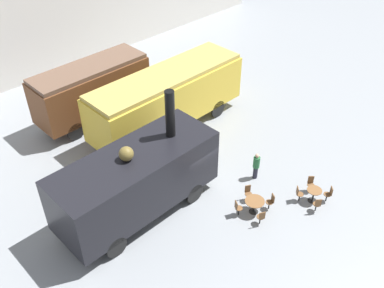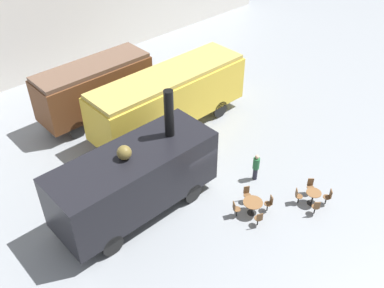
{
  "view_description": "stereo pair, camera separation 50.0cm",
  "coord_description": "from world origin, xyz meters",
  "px_view_note": "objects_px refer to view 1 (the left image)",
  "views": [
    {
      "loc": [
        -11.53,
        -11.39,
        14.86
      ],
      "look_at": [
        0.64,
        1.0,
        1.6
      ],
      "focal_mm": 40.0,
      "sensor_mm": 36.0,
      "label": 1
    },
    {
      "loc": [
        -11.17,
        -11.73,
        14.86
      ],
      "look_at": [
        0.64,
        1.0,
        1.6
      ],
      "focal_mm": 40.0,
      "sensor_mm": 36.0,
      "label": 2
    }
  ],
  "objects_px": {
    "steam_locomotive": "(137,179)",
    "cafe_chair_0": "(271,201)",
    "cafe_table_near": "(255,203)",
    "cafe_table_mid": "(314,193)",
    "passenger_coach_vintage": "(167,96)",
    "passenger_coach_wooden": "(92,88)",
    "visitor_person": "(256,165)"
  },
  "relations": [
    {
      "from": "cafe_table_near",
      "to": "visitor_person",
      "type": "distance_m",
      "value": 2.47
    },
    {
      "from": "passenger_coach_vintage",
      "to": "cafe_table_mid",
      "type": "relative_size",
      "value": 13.61
    },
    {
      "from": "passenger_coach_vintage",
      "to": "steam_locomotive",
      "type": "xyz_separation_m",
      "value": [
        -5.64,
        -4.26,
        -0.09
      ]
    },
    {
      "from": "cafe_chair_0",
      "to": "visitor_person",
      "type": "xyz_separation_m",
      "value": [
        1.23,
        1.91,
        0.32
      ]
    },
    {
      "from": "cafe_table_mid",
      "to": "cafe_table_near",
      "type": "bearing_deg",
      "value": 149.39
    },
    {
      "from": "passenger_coach_wooden",
      "to": "steam_locomotive",
      "type": "distance_m",
      "value": 8.73
    },
    {
      "from": "passenger_coach_vintage",
      "to": "steam_locomotive",
      "type": "bearing_deg",
      "value": -142.9
    },
    {
      "from": "cafe_table_mid",
      "to": "passenger_coach_wooden",
      "type": "bearing_deg",
      "value": 103.78
    },
    {
      "from": "cafe_chair_0",
      "to": "visitor_person",
      "type": "relative_size",
      "value": 0.56
    },
    {
      "from": "cafe_chair_0",
      "to": "cafe_table_near",
      "type": "bearing_deg",
      "value": 0.0
    },
    {
      "from": "passenger_coach_vintage",
      "to": "cafe_table_near",
      "type": "xyz_separation_m",
      "value": [
        -1.84,
        -8.09,
        -1.55
      ]
    },
    {
      "from": "visitor_person",
      "to": "cafe_table_mid",
      "type": "bearing_deg",
      "value": -77.7
    },
    {
      "from": "passenger_coach_wooden",
      "to": "steam_locomotive",
      "type": "height_order",
      "value": "steam_locomotive"
    },
    {
      "from": "steam_locomotive",
      "to": "visitor_person",
      "type": "relative_size",
      "value": 4.99
    },
    {
      "from": "steam_locomotive",
      "to": "cafe_chair_0",
      "type": "distance_m",
      "value": 6.38
    },
    {
      "from": "cafe_table_near",
      "to": "cafe_chair_0",
      "type": "bearing_deg",
      "value": -29.73
    },
    {
      "from": "passenger_coach_vintage",
      "to": "cafe_table_mid",
      "type": "distance_m",
      "value": 9.8
    },
    {
      "from": "steam_locomotive",
      "to": "cafe_table_near",
      "type": "height_order",
      "value": "steam_locomotive"
    },
    {
      "from": "passenger_coach_vintage",
      "to": "steam_locomotive",
      "type": "height_order",
      "value": "steam_locomotive"
    },
    {
      "from": "passenger_coach_wooden",
      "to": "passenger_coach_vintage",
      "type": "bearing_deg",
      "value": -56.86
    },
    {
      "from": "steam_locomotive",
      "to": "cafe_table_mid",
      "type": "bearing_deg",
      "value": -39.97
    },
    {
      "from": "steam_locomotive",
      "to": "cafe_table_mid",
      "type": "relative_size",
      "value": 10.74
    },
    {
      "from": "passenger_coach_vintage",
      "to": "cafe_table_mid",
      "type": "xyz_separation_m",
      "value": [
        0.77,
        -9.63,
        -1.6
      ]
    },
    {
      "from": "cafe_table_near",
      "to": "cafe_chair_0",
      "type": "xyz_separation_m",
      "value": [
        0.73,
        -0.41,
        -0.07
      ]
    },
    {
      "from": "cafe_chair_0",
      "to": "passenger_coach_wooden",
      "type": "bearing_deg",
      "value": -53.68
    },
    {
      "from": "visitor_person",
      "to": "passenger_coach_vintage",
      "type": "bearing_deg",
      "value": 90.97
    },
    {
      "from": "passenger_coach_wooden",
      "to": "cafe_chair_0",
      "type": "relative_size",
      "value": 8.06
    },
    {
      "from": "cafe_table_mid",
      "to": "visitor_person",
      "type": "relative_size",
      "value": 0.46
    },
    {
      "from": "cafe_table_near",
      "to": "visitor_person",
      "type": "height_order",
      "value": "visitor_person"
    },
    {
      "from": "visitor_person",
      "to": "passenger_coach_wooden",
      "type": "bearing_deg",
      "value": 104.21
    },
    {
      "from": "passenger_coach_wooden",
      "to": "passenger_coach_vintage",
      "type": "xyz_separation_m",
      "value": [
        2.55,
        -3.9,
        0.04
      ]
    },
    {
      "from": "cafe_table_near",
      "to": "cafe_table_mid",
      "type": "height_order",
      "value": "same"
    }
  ]
}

